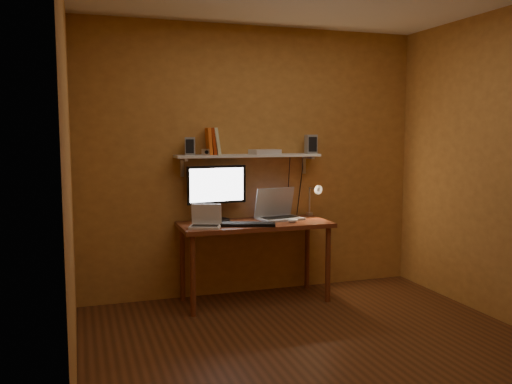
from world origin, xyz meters
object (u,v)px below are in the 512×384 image
object	(u,v)px
speaker_right	(311,144)
router	(265,152)
desk_lamp	(314,196)
keyboard	(248,224)
netbook	(206,221)
mouse	(293,221)
monitor	(217,190)
shelf_camera	(207,152)
desk	(255,231)
speaker_left	(190,146)
laptop	(277,211)
wall_shelf	(248,156)

from	to	relation	value
speaker_right	router	xyz separation A→B (m)	(-0.48, -0.00, -0.07)
desk_lamp	router	xyz separation A→B (m)	(-0.50, 0.05, 0.44)
keyboard	speaker_right	distance (m)	1.08
speaker_right	netbook	bearing A→B (deg)	-161.70
mouse	monitor	bearing A→B (deg)	144.79
shelf_camera	router	xyz separation A→B (m)	(0.58, 0.04, -0.01)
monitor	shelf_camera	xyz separation A→B (m)	(-0.10, -0.05, 0.36)
desk	mouse	distance (m)	0.37
speaker_left	speaker_right	world-z (taller)	speaker_right
desk	speaker_right	size ratio (longest dim) A/B	7.60
laptop	netbook	xyz separation A→B (m)	(-0.76, -0.24, -0.02)
monitor	speaker_left	bearing A→B (deg)	169.63
desk	shelf_camera	size ratio (longest dim) A/B	14.25
desk_lamp	shelf_camera	size ratio (longest dim) A/B	3.82
desk_lamp	router	distance (m)	0.67
keyboard	shelf_camera	xyz separation A→B (m)	(-0.30, 0.29, 0.64)
keyboard	desk_lamp	distance (m)	0.85
laptop	router	distance (m)	0.58
shelf_camera	mouse	bearing A→B (deg)	-19.38
speaker_right	shelf_camera	xyz separation A→B (m)	(-1.06, -0.04, -0.06)
mouse	shelf_camera	xyz separation A→B (m)	(-0.75, 0.26, 0.63)
wall_shelf	desk	bearing A→B (deg)	-90.00
wall_shelf	desk_lamp	world-z (taller)	wall_shelf
desk	mouse	size ratio (longest dim) A/B	13.45
laptop	mouse	size ratio (longest dim) A/B	4.31
laptop	speaker_right	distance (m)	0.74
laptop	speaker_right	world-z (taller)	speaker_right
mouse	router	size ratio (longest dim) A/B	0.39
wall_shelf	router	xyz separation A→B (m)	(0.16, -0.02, 0.04)
keyboard	mouse	world-z (taller)	mouse
monitor	keyboard	distance (m)	0.48
mouse	shelf_camera	bearing A→B (deg)	151.38
desk_lamp	monitor	bearing A→B (deg)	176.25
laptop	speaker_left	distance (m)	1.05
speaker_right	mouse	bearing A→B (deg)	-131.43
desk	desk_lamp	size ratio (longest dim) A/B	3.73
laptop	desk_lamp	size ratio (longest dim) A/B	1.20
monitor	desk	bearing A→B (deg)	-38.09
desk	wall_shelf	distance (m)	0.72
speaker_right	shelf_camera	world-z (taller)	speaker_right
wall_shelf	laptop	size ratio (longest dim) A/B	3.12
wall_shelf	mouse	xyz separation A→B (m)	(0.33, -0.32, -0.59)
speaker_right	shelf_camera	distance (m)	1.06
monitor	speaker_left	world-z (taller)	speaker_left
desk	speaker_right	distance (m)	1.04
desk_lamp	shelf_camera	world-z (taller)	shelf_camera
desk	speaker_left	distance (m)	0.99
monitor	desk_lamp	size ratio (longest dim) A/B	1.54
desk	netbook	bearing A→B (deg)	-167.76
router	monitor	bearing A→B (deg)	178.45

